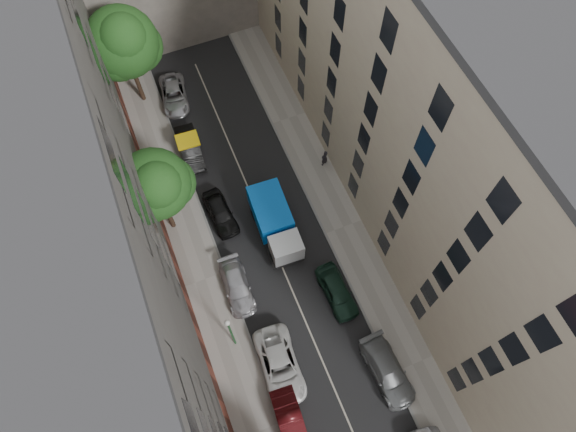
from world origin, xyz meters
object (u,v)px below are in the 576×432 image
pedestrian (325,158)px  car_left_4 (220,213)px  car_left_2 (280,365)px  car_right_2 (337,291)px  tree_mid (157,186)px  car_left_3 (237,287)px  car_left_5 (190,149)px  car_right_1 (388,371)px  tree_far (124,45)px  car_left_1 (291,424)px  tarp_truck (275,222)px  lamp_post (230,331)px  car_left_6 (174,95)px

pedestrian → car_left_4: bearing=-16.5°
car_left_2 → car_right_2: bearing=33.9°
tree_mid → car_left_3: bearing=-67.3°
car_left_5 → car_right_1: size_ratio=0.91×
tree_far → car_left_1: bearing=-86.6°
car_left_1 → tree_far: (-1.73, 28.93, 5.71)m
tree_far → pedestrian: bearing=-45.6°
tarp_truck → lamp_post: bearing=-126.5°
tree_far → pedestrian: (11.61, -11.84, -5.44)m
car_left_3 → car_right_1: bearing=-49.3°
car_left_3 → car_left_5: 12.33m
tarp_truck → car_left_2: tarp_truck is taller
car_left_5 → car_right_1: car_left_5 is taller
car_left_3 → lamp_post: (-1.42, -3.59, 2.99)m
car_right_1 → tree_far: 30.22m
car_right_2 → lamp_post: size_ratio=0.78×
car_left_2 → car_left_3: size_ratio=1.19×
car_left_4 → car_left_6: size_ratio=0.90×
tarp_truck → tree_far: 17.59m
car_left_5 → lamp_post: size_ratio=0.82×
car_left_6 → tree_far: (-2.41, 0.93, 5.81)m
car_left_4 → car_left_1: bearing=-97.1°
car_left_3 → lamp_post: 4.88m
car_left_4 → lamp_post: 10.21m
car_left_6 → tarp_truck: bearing=-68.6°
car_left_3 → car_left_5: bearing=90.8°
tarp_truck → car_left_4: 4.40m
car_left_4 → car_right_2: (5.60, -8.96, 0.02)m
car_left_1 → car_left_5: 22.15m
tree_mid → car_left_6: bearing=73.3°
car_left_1 → car_left_3: (-0.12, 9.82, -0.09)m
tarp_truck → pedestrian: tarp_truck is taller
car_left_4 → lamp_post: size_ratio=0.76×
tarp_truck → tree_mid: (-6.90, 3.21, 4.69)m
car_left_2 → car_left_3: car_left_2 is taller
car_left_1 → car_left_2: (0.68, 3.60, 0.00)m
car_left_4 → tree_mid: size_ratio=0.47×
car_left_2 → car_left_6: car_left_2 is taller
car_right_2 → car_left_6: bearing=102.9°
car_left_5 → tree_far: bearing=109.7°
car_left_5 → tree_mid: 8.59m
tree_mid → lamp_post: (1.28, -10.06, -2.57)m
tree_mid → tarp_truck: bearing=-24.9°
tree_mid → lamp_post: size_ratio=1.61×
tarp_truck → pedestrian: (5.80, 4.00, -0.50)m
car_left_2 → car_left_5: (-0.39, 18.54, 0.01)m
tree_mid → car_right_2: bearing=-46.2°
tarp_truck → car_left_2: bearing=-106.9°
car_left_2 → tree_far: size_ratio=0.57×
car_left_5 → car_right_2: size_ratio=1.05×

